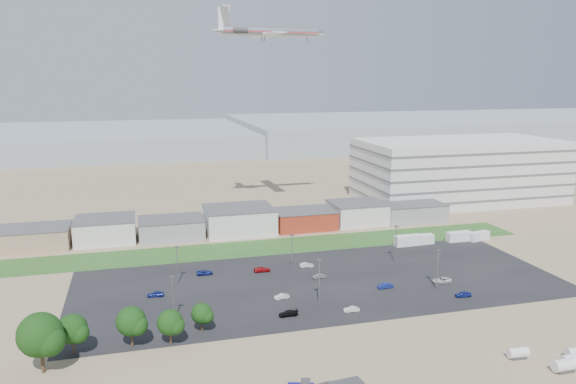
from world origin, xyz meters
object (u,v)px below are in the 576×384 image
object	(u,v)px
storage_tank_nw	(518,353)
parked_car_9	(205,272)
airliner	(271,32)
parked_car_3	(288,313)
parked_car_1	(385,286)
parked_car_2	(463,294)
box_trailer_a	(408,240)
parked_car_6	(262,269)
parked_car_11	(307,265)
tree_far_left	(40,339)
parked_car_7	(319,276)
parked_car_13	(352,309)
parked_car_5	(155,294)
parked_car_0	(442,280)
parked_car_4	(282,296)

from	to	relation	value
storage_tank_nw	parked_car_9	distance (m)	77.11
airliner	parked_car_3	bearing A→B (deg)	-103.62
parked_car_1	parked_car_2	size ratio (longest dim) A/B	1.03
box_trailer_a	parked_car_3	size ratio (longest dim) A/B	2.01
parked_car_6	parked_car_11	xyz separation A→B (m)	(12.37, 0.37, -0.02)
tree_far_left	airliner	world-z (taller)	airliner
parked_car_7	parked_car_3	bearing A→B (deg)	-37.83
box_trailer_a	parked_car_13	distance (m)	53.90
parked_car_5	parked_car_7	distance (m)	40.66
parked_car_0	parked_car_9	xyz separation A→B (m)	(-56.22, 21.40, -0.07)
parked_car_3	parked_car_7	bearing A→B (deg)	144.11
parked_car_0	parked_car_4	size ratio (longest dim) A/B	1.34
parked_car_2	parked_car_4	world-z (taller)	parked_car_2
parked_car_6	tree_far_left	bearing A→B (deg)	130.98
parked_car_4	parked_car_13	size ratio (longest dim) A/B	1.04
tree_far_left	parked_car_0	size ratio (longest dim) A/B	2.62
parked_car_2	parked_car_4	distance (m)	42.22
airliner	parked_car_13	bearing A→B (deg)	-95.05
parked_car_4	parked_car_5	size ratio (longest dim) A/B	0.91
parked_car_6	parked_car_1	bearing A→B (deg)	-125.15
parked_car_7	parked_car_11	distance (m)	8.94
parked_car_2	tree_far_left	bearing A→B (deg)	-78.14
parked_car_0	parked_car_7	bearing A→B (deg)	-105.63
parked_car_2	parked_car_11	world-z (taller)	parked_car_2
parked_car_4	parked_car_9	size ratio (longest dim) A/B	0.83
box_trailer_a	parked_car_1	distance (m)	37.38
airliner	parked_car_6	xyz separation A→B (m)	(-18.18, -63.21, -65.17)
parked_car_11	parked_car_9	bearing A→B (deg)	94.31
parked_car_7	tree_far_left	bearing A→B (deg)	-66.21
parked_car_1	parked_car_2	world-z (taller)	parked_car_2
tree_far_left	parked_car_13	size ratio (longest dim) A/B	3.64
parked_car_5	parked_car_9	xyz separation A→B (m)	(12.86, 11.81, -0.07)
storage_tank_nw	parked_car_0	world-z (taller)	storage_tank_nw
parked_car_2	parked_car_4	xyz separation A→B (m)	(-41.03, 9.98, -0.06)
parked_car_6	parked_car_11	size ratio (longest dim) A/B	1.18
box_trailer_a	parked_car_6	xyz separation A→B (m)	(-47.83, -11.26, -0.93)
parked_car_6	parked_car_5	bearing A→B (deg)	111.00
parked_car_7	parked_car_2	bearing A→B (deg)	50.69
box_trailer_a	parked_car_4	distance (m)	56.36
storage_tank_nw	parked_car_2	xyz separation A→B (m)	(6.68, 28.30, -0.47)
parked_car_11	storage_tank_nw	bearing A→B (deg)	-151.56
storage_tank_nw	parked_car_1	bearing A→B (deg)	102.49
airliner	parked_car_7	size ratio (longest dim) A/B	12.46
parked_car_1	parked_car_3	distance (m)	28.49
tree_far_left	parked_car_9	world-z (taller)	tree_far_left
parked_car_2	parked_car_4	size ratio (longest dim) A/B	1.07
storage_tank_nw	parked_car_7	world-z (taller)	storage_tank_nw
parked_car_7	parked_car_13	bearing A→B (deg)	-2.87
storage_tank_nw	parked_car_9	xyz separation A→B (m)	(-49.50, 59.12, -0.53)
parked_car_0	parked_car_13	xyz separation A→B (m)	(-28.20, -10.42, -0.10)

